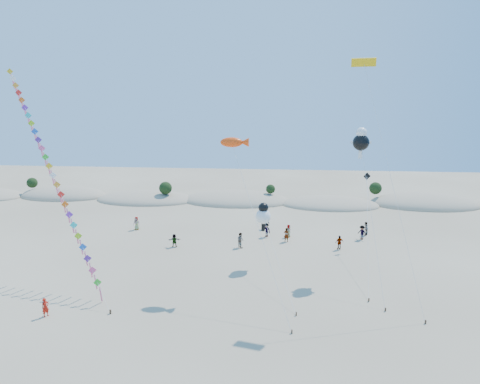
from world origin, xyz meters
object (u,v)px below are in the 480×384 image
Objects in this scene: fish_kite at (235,143)px; kite_train at (48,163)px; parafoil_kite at (365,69)px; flyer_foreground at (45,307)px.

kite_train is at bearing 177.27° from fish_kite.
kite_train is 31.10m from parafoil_kite.
parafoil_kite is 13.06× the size of flyer_foreground.
kite_train reaches higher than parafoil_kite.
flyer_foreground is (-14.41, -8.76, -12.47)m from fish_kite.
flyer_foreground is at bearing -65.74° from kite_train.
fish_kite is at bearing 175.57° from parafoil_kite.
fish_kite is (18.76, -0.90, 2.28)m from kite_train.
kite_train is at bearing 55.49° from flyer_foreground.
kite_train is 13.38× the size of flyer_foreground.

